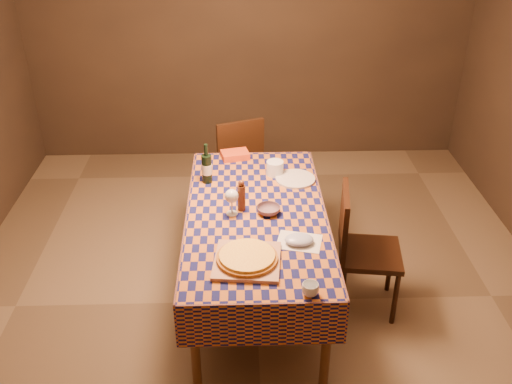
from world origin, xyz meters
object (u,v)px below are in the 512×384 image
pizza (247,257)px  bowl (268,210)px  wine_bottle (207,168)px  dining_table (256,222)px  cutting_board (247,261)px  white_plate (295,179)px  chair_right (359,244)px  chair_far (236,160)px

pizza → bowl: bearing=74.3°
bowl → wine_bottle: 0.63m
dining_table → pizza: (-0.07, -0.55, 0.12)m
cutting_board → white_plate: (0.38, 1.00, -0.00)m
dining_table → pizza: size_ratio=4.98×
cutting_board → bowl: (0.15, 0.54, 0.01)m
white_plate → cutting_board: bearing=-110.6°
dining_table → bowl: 0.13m
bowl → chair_right: 0.68m
dining_table → bowl: size_ratio=11.66×
pizza → white_plate: pizza is taller
white_plate → pizza: bearing=-110.6°
white_plate → chair_right: (0.40, -0.49, -0.26)m
cutting_board → bowl: size_ratio=2.42×
wine_bottle → bowl: bearing=-46.5°
wine_bottle → chair_far: 0.95m
pizza → dining_table: bearing=82.6°
bowl → chair_far: chair_far is taller
cutting_board → white_plate: size_ratio=1.31×
white_plate → chair_far: chair_far is taller
chair_right → white_plate: bearing=129.6°
bowl → chair_right: (0.63, -0.03, -0.27)m
cutting_board → chair_right: size_ratio=0.41×
pizza → white_plate: (0.38, 1.00, -0.03)m
dining_table → wine_bottle: bearing=128.2°
dining_table → chair_far: 1.31m
dining_table → pizza: bearing=-97.4°
dining_table → cutting_board: (-0.07, -0.55, 0.09)m
chair_right → bowl: bearing=177.2°
wine_bottle → chair_right: size_ratio=0.33×
bowl → white_plate: bowl is taller
bowl → chair_far: bearing=99.5°
chair_far → chair_right: (0.84, -1.33, 0.00)m
white_plate → chair_right: size_ratio=0.31×
cutting_board → bowl: 0.56m
dining_table → chair_far: chair_far is taller
dining_table → wine_bottle: size_ratio=6.08×
dining_table → chair_right: chair_right is taller
chair_right → wine_bottle: bearing=155.5°
chair_right → cutting_board: bearing=-146.7°
pizza → wine_bottle: bearing=105.4°
dining_table → wine_bottle: wine_bottle is taller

